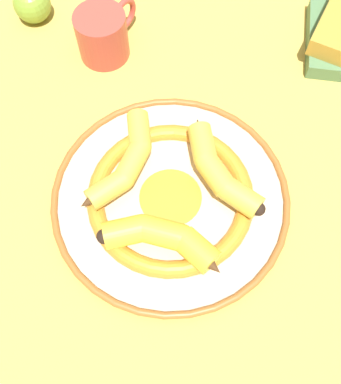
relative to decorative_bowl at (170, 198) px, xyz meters
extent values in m
plane|color=gold|center=(0.01, -0.02, -0.01)|extent=(2.80, 2.80, 0.00)
cylinder|color=beige|center=(0.00, 0.00, -0.01)|extent=(0.34, 0.34, 0.01)
torus|color=orange|center=(0.00, 0.00, 0.00)|extent=(0.25, 0.25, 0.03)
cylinder|color=orange|center=(0.00, 0.00, 0.00)|extent=(0.09, 0.09, 0.00)
torus|color=#995B28|center=(0.00, 0.00, 0.00)|extent=(0.35, 0.35, 0.01)
cylinder|color=yellow|center=(-0.10, -0.02, 0.04)|extent=(0.07, 0.06, 0.04)
cylinder|color=yellow|center=(-0.07, 0.02, 0.04)|extent=(0.06, 0.06, 0.04)
cylinder|color=yellow|center=(-0.06, 0.07, 0.04)|extent=(0.04, 0.06, 0.04)
sphere|color=yellow|center=(-0.08, 0.00, 0.04)|extent=(0.04, 0.04, 0.04)
sphere|color=yellow|center=(-0.05, 0.05, 0.04)|extent=(0.04, 0.04, 0.04)
cone|color=#472D19|center=(-0.12, -0.04, 0.04)|extent=(0.05, 0.04, 0.03)
sphere|color=black|center=(-0.06, 0.10, 0.04)|extent=(0.02, 0.02, 0.02)
cylinder|color=gold|center=(0.01, 0.09, 0.03)|extent=(0.06, 0.07, 0.03)
cylinder|color=gold|center=(0.05, 0.05, 0.03)|extent=(0.07, 0.06, 0.03)
cylinder|color=gold|center=(0.10, 0.03, 0.03)|extent=(0.06, 0.04, 0.03)
sphere|color=gold|center=(0.02, 0.06, 0.03)|extent=(0.03, 0.03, 0.03)
sphere|color=gold|center=(0.07, 0.03, 0.03)|extent=(0.03, 0.03, 0.03)
cone|color=#472D19|center=(0.00, 0.11, 0.03)|extent=(0.04, 0.04, 0.02)
sphere|color=black|center=(0.13, 0.03, 0.03)|extent=(0.02, 0.02, 0.02)
cylinder|color=gold|center=(0.07, -0.06, 0.04)|extent=(0.05, 0.04, 0.04)
cylinder|color=gold|center=(0.01, -0.07, 0.04)|extent=(0.06, 0.05, 0.04)
cylinder|color=gold|center=(-0.03, -0.10, 0.04)|extent=(0.06, 0.06, 0.04)
sphere|color=gold|center=(0.04, -0.06, 0.04)|extent=(0.04, 0.04, 0.04)
sphere|color=gold|center=(-0.01, -0.08, 0.04)|extent=(0.04, 0.04, 0.04)
cone|color=#472D19|center=(0.09, -0.06, 0.04)|extent=(0.03, 0.03, 0.03)
sphere|color=black|center=(-0.05, -0.12, 0.04)|extent=(0.02, 0.02, 0.02)
cylinder|color=#B24238|center=(0.30, 0.07, 0.03)|extent=(0.09, 0.09, 0.08)
cylinder|color=#331C0F|center=(0.30, 0.07, 0.06)|extent=(0.07, 0.07, 0.01)
torus|color=#B24238|center=(0.35, 0.03, 0.03)|extent=(0.05, 0.05, 0.06)
sphere|color=olive|center=(0.41, 0.19, 0.02)|extent=(0.07, 0.07, 0.07)
camera|label=1|loc=(-0.27, 0.04, 0.61)|focal=42.00mm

